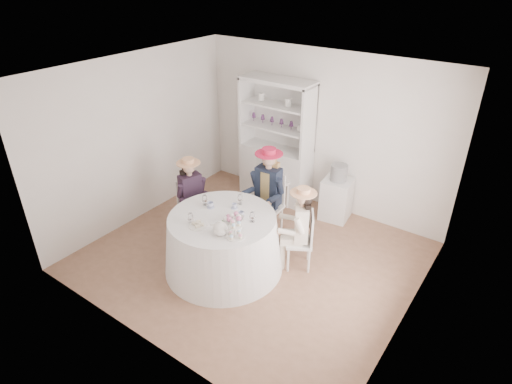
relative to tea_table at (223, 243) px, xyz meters
The scene contains 23 objects.
ground 0.63m from the tea_table, 67.11° to the left, with size 4.50×4.50×0.00m, color brown.
ceiling 2.33m from the tea_table, 67.11° to the left, with size 4.50×4.50×0.00m, color white.
wall_back 2.61m from the tea_table, 85.70° to the left, with size 4.50×4.50×0.00m, color white.
wall_front 1.83m from the tea_table, 83.33° to the right, with size 4.50×4.50×0.00m, color white.
wall_left 2.31m from the tea_table, 168.14° to the left, with size 4.50×4.50×0.00m, color white.
wall_right 2.64m from the tea_table, 10.11° to the left, with size 4.50×4.50×0.00m, color white.
tea_table is the anchor object (origin of this frame).
hutch 2.30m from the tea_table, 104.13° to the left, with size 1.34×0.62×2.18m.
side_table 2.25m from the tea_table, 72.09° to the left, with size 0.46×0.46×0.71m, color silver.
hatbox 2.29m from the tea_table, 72.09° to the left, with size 0.27×0.27×0.27m, color black.
guest_left 1.11m from the tea_table, 156.17° to the left, with size 0.53×0.49×1.29m.
guest_mid 1.14m from the tea_table, 88.68° to the left, with size 0.54×0.56×1.48m.
guest_right 1.10m from the tea_table, 37.36° to the left, with size 0.54×0.50×1.27m.
spare_chair 1.78m from the tea_table, 102.12° to the left, with size 0.53×0.53×1.07m.
teacup_a 0.55m from the tea_table, 160.73° to the left, with size 0.09×0.09×0.07m, color white.
teacup_b 0.54m from the tea_table, 90.80° to the left, with size 0.07×0.07×0.07m, color white.
teacup_c 0.53m from the tea_table, 39.26° to the left, with size 0.08×0.08×0.06m, color white.
flower_bowl 0.50m from the tea_table, ahead, with size 0.21×0.21×0.05m, color white.
flower_arrangement 0.56m from the tea_table, 14.40° to the right, with size 0.19×0.19×0.07m.
table_teapot 0.65m from the tea_table, 52.72° to the right, with size 0.27×0.19×0.20m.
sandwich_plate 0.57m from the tea_table, 108.39° to the right, with size 0.25×0.25×0.06m.
cupcake_stand 0.72m from the tea_table, 31.33° to the right, with size 0.24×0.24×0.22m.
stemware_set 0.50m from the tea_table, 21.80° to the right, with size 0.89×0.86×0.15m.
Camera 1 is at (3.02, -4.14, 3.92)m, focal length 30.00 mm.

